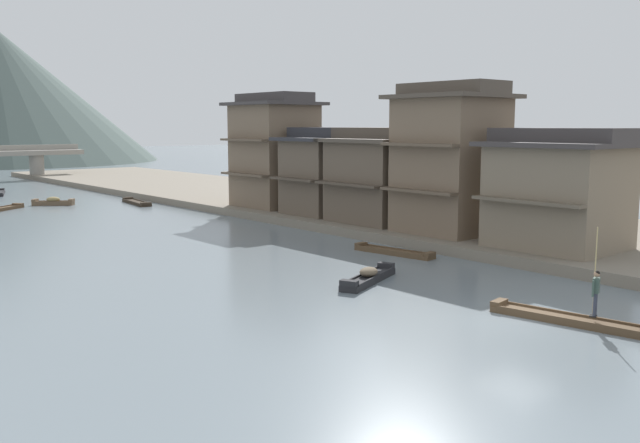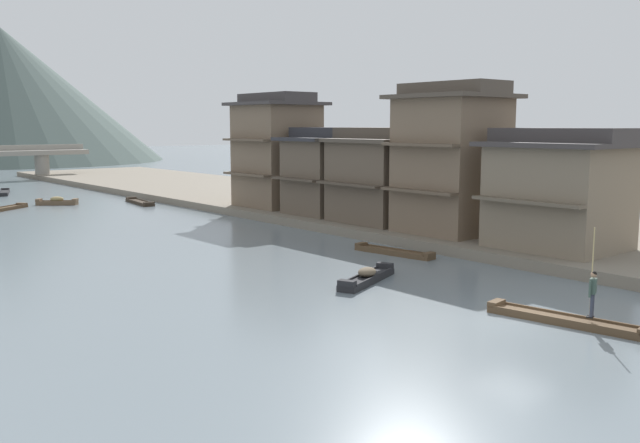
# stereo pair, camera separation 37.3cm
# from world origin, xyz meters

# --- Properties ---
(ground_plane) EXTENTS (400.00, 400.00, 0.00)m
(ground_plane) POSITION_xyz_m (0.00, 0.00, 0.00)
(ground_plane) COLOR slate
(riverbank_right) EXTENTS (18.00, 110.00, 0.57)m
(riverbank_right) POSITION_xyz_m (16.59, 30.00, 0.28)
(riverbank_right) COLOR slate
(riverbank_right) RESTS_ON ground
(boat_foreground_poled) EXTENTS (1.79, 5.65, 0.39)m
(boat_foreground_poled) POSITION_xyz_m (1.10, -1.31, 0.13)
(boat_foreground_poled) COLOR brown
(boat_foreground_poled) RESTS_ON ground
(boatman_person) EXTENTS (0.53, 0.36, 3.04)m
(boatman_person) POSITION_xyz_m (1.26, -2.14, 1.39)
(boatman_person) COLOR black
(boatman_person) RESTS_ON boat_foreground_poled
(boat_moored_second) EXTENTS (3.25, 2.77, 0.73)m
(boat_moored_second) POSITION_xyz_m (-0.07, 46.48, 0.28)
(boat_moored_second) COLOR brown
(boat_moored_second) RESTS_ON ground
(boat_moored_third) EXTENTS (1.61, 5.36, 0.38)m
(boat_moored_third) POSITION_xyz_m (5.87, 42.74, 0.12)
(boat_moored_third) COLOR #33281E
(boat_moored_third) RESTS_ON ground
(boat_moored_far) EXTENTS (4.39, 2.44, 0.67)m
(boat_moored_far) POSITION_xyz_m (0.16, 7.70, 0.23)
(boat_moored_far) COLOR #232326
(boat_moored_far) RESTS_ON ground
(boat_midriver_upstream) EXTENTS (1.48, 4.87, 0.39)m
(boat_midriver_upstream) POSITION_xyz_m (5.80, 11.55, 0.13)
(boat_midriver_upstream) COLOR brown
(boat_midriver_upstream) RESTS_ON ground
(house_waterfront_nearest) EXTENTS (6.31, 6.88, 6.14)m
(house_waterfront_nearest) POSITION_xyz_m (11.48, 5.41, 3.57)
(house_waterfront_nearest) COLOR #7F705B
(house_waterfront_nearest) RESTS_ON riverbank_right
(house_waterfront_second) EXTENTS (6.08, 6.15, 8.74)m
(house_waterfront_second) POSITION_xyz_m (11.36, 12.41, 4.88)
(house_waterfront_second) COLOR #75604C
(house_waterfront_second) RESTS_ON riverbank_right
(house_waterfront_tall) EXTENTS (6.67, 6.43, 6.14)m
(house_waterfront_tall) POSITION_xyz_m (11.66, 18.28, 3.57)
(house_waterfront_tall) COLOR brown
(house_waterfront_tall) RESTS_ON riverbank_right
(house_waterfront_narrow) EXTENTS (6.95, 5.42, 6.14)m
(house_waterfront_narrow) POSITION_xyz_m (11.80, 23.75, 3.58)
(house_waterfront_narrow) COLOR brown
(house_waterfront_narrow) RESTS_ON riverbank_right
(house_waterfront_far) EXTENTS (6.16, 6.40, 8.74)m
(house_waterfront_far) POSITION_xyz_m (11.40, 29.79, 4.87)
(house_waterfront_far) COLOR #75604C
(house_waterfront_far) RESTS_ON riverbank_right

